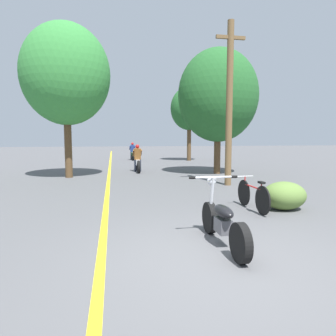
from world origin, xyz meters
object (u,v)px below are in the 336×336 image
Objects in this scene: roadside_tree_right_far at (189,109)px; motorcycle_foreground at (222,221)px; utility_pole at (229,102)px; roadside_tree_left at (66,75)px; motorcycle_rider_far at (133,153)px; bicycle_parked at (253,195)px; roadside_tree_right_near at (218,96)px; motorcycle_rider_lead at (138,162)px.

roadside_tree_right_far is 2.93× the size of motorcycle_foreground.
utility_pole is 7.22m from roadside_tree_left.
roadside_tree_right_far reaches higher than motorcycle_rider_far.
roadside_tree_right_far reaches higher than bicycle_parked.
motorcycle_rider_far is (-2.67, 13.87, -2.55)m from utility_pole.
roadside_tree_left is at bearing 111.60° from motorcycle_foreground.
roadside_tree_right_near is at bearing 1.50° from roadside_tree_left.
motorcycle_foreground is at bearing -87.51° from motorcycle_rider_lead.
roadside_tree_right_near reaches higher than utility_pole.
motorcycle_rider_lead is (-2.98, 5.18, -2.55)m from utility_pole.
motorcycle_rider_lead is at bearing -92.01° from motorcycle_rider_far.
roadside_tree_right_near is 11.37m from motorcycle_rider_far.
bicycle_parked is at bearing -98.91° from roadside_tree_right_far.
bicycle_parked is (5.34, -7.21, -4.16)m from roadside_tree_left.
utility_pole reaches higher than motorcycle_rider_far.
roadside_tree_right_far is at bearing 56.86° from motorcycle_rider_lead.
utility_pole reaches higher than motorcycle_foreground.
motorcycle_rider_lead is (-3.83, 1.60, -3.30)m from roadside_tree_right_near.
motorcycle_rider_lead is 1.01× the size of motorcycle_rider_far.
roadside_tree_left is at bearing 151.37° from utility_pole.
utility_pole is 6.49m from motorcycle_rider_lead.
roadside_tree_right_near reaches higher than roadside_tree_right_far.
roadside_tree_left reaches higher than bicycle_parked.
bicycle_parked is at bearing -102.89° from utility_pole.
roadside_tree_right_near reaches higher than motorcycle_rider_far.
roadside_tree_left reaches higher than motorcycle_rider_far.
roadside_tree_right_near is at bearing -22.73° from motorcycle_rider_lead.
roadside_tree_right_near is 2.92× the size of motorcycle_rider_far.
utility_pole is 7.03m from motorcycle_foreground.
motorcycle_foreground is 0.94× the size of motorcycle_rider_far.
motorcycle_rider_far is 17.78m from bicycle_parked.
roadside_tree_left reaches higher than motorcycle_rider_lead.
roadside_tree_left is 3.22× the size of motorcycle_rider_far.
motorcycle_rider_far is at bearing 71.35° from roadside_tree_left.
roadside_tree_right_near is 8.73m from roadside_tree_right_far.
roadside_tree_right_far is 0.85× the size of roadside_tree_left.
roadside_tree_left is 10.91m from motorcycle_foreground.
roadside_tree_left is at bearing -178.50° from roadside_tree_right_near.
roadside_tree_left is 9.88m from bicycle_parked.
roadside_tree_right_far is at bearing -20.36° from motorcycle_rider_far.
roadside_tree_right_near reaches higher than motorcycle_foreground.
utility_pole is at bearing -97.66° from roadside_tree_right_far.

